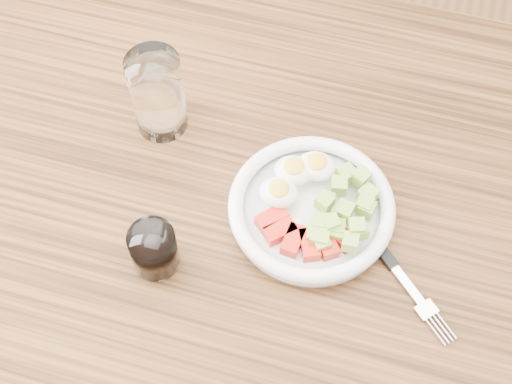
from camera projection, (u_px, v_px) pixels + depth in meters
ground at (259, 372)px, 1.65m from camera, size 4.00×4.00×0.00m
dining_table at (261, 243)px, 1.07m from camera, size 1.50×0.90×0.77m
bowl at (312, 207)px, 0.96m from camera, size 0.23×0.23×0.05m
fork at (384, 253)px, 0.94m from camera, size 0.18×0.17×0.01m
water_glass at (157, 94)px, 1.00m from camera, size 0.08×0.08×0.13m
coffee_glass at (154, 250)px, 0.91m from camera, size 0.06×0.06×0.07m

